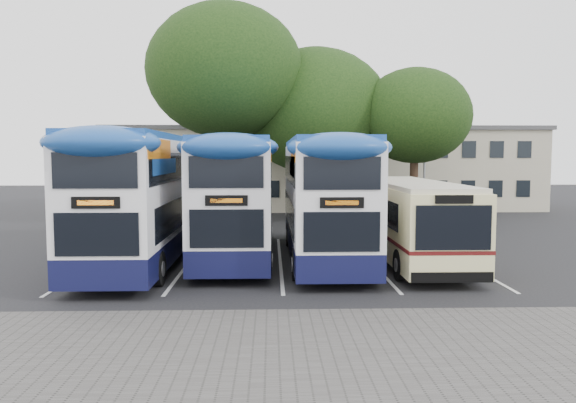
{
  "coord_description": "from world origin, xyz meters",
  "views": [
    {
      "loc": [
        -4.11,
        -16.61,
        4.12
      ],
      "look_at": [
        -3.44,
        5.0,
        2.32
      ],
      "focal_mm": 35.0,
      "sensor_mm": 36.0,
      "label": 1
    }
  ],
  "objects_px": {
    "tree_left": "(225,71)",
    "bus_single": "(409,216)",
    "tree_mid": "(315,111)",
    "lamp_post": "(425,140)",
    "bus_dd_mid": "(238,192)",
    "tree_right": "(415,116)",
    "bus_dd_right": "(324,194)",
    "bus_dd_left": "(144,193)"
  },
  "relations": [
    {
      "from": "tree_left",
      "to": "bus_single",
      "type": "bearing_deg",
      "value": -55.02
    },
    {
      "from": "tree_mid",
      "to": "bus_single",
      "type": "height_order",
      "value": "tree_mid"
    },
    {
      "from": "lamp_post",
      "to": "tree_left",
      "type": "height_order",
      "value": "tree_left"
    },
    {
      "from": "lamp_post",
      "to": "tree_left",
      "type": "bearing_deg",
      "value": -164.89
    },
    {
      "from": "tree_left",
      "to": "bus_dd_mid",
      "type": "xyz_separation_m",
      "value": [
        1.3,
        -10.47,
        -6.37
      ]
    },
    {
      "from": "bus_dd_mid",
      "to": "bus_single",
      "type": "xyz_separation_m",
      "value": [
        6.76,
        -1.05,
        -0.85
      ]
    },
    {
      "from": "lamp_post",
      "to": "tree_right",
      "type": "xyz_separation_m",
      "value": [
        -1.53,
        -3.26,
        1.33
      ]
    },
    {
      "from": "tree_left",
      "to": "tree_right",
      "type": "xyz_separation_m",
      "value": [
        11.21,
        0.18,
        -2.56
      ]
    },
    {
      "from": "bus_dd_right",
      "to": "tree_mid",
      "type": "bearing_deg",
      "value": 86.85
    },
    {
      "from": "tree_mid",
      "to": "bus_dd_right",
      "type": "relative_size",
      "value": 0.95
    },
    {
      "from": "lamp_post",
      "to": "bus_single",
      "type": "bearing_deg",
      "value": -107.4
    },
    {
      "from": "lamp_post",
      "to": "bus_dd_left",
      "type": "relative_size",
      "value": 0.78
    },
    {
      "from": "tree_right",
      "to": "bus_dd_left",
      "type": "bearing_deg",
      "value": -138.1
    },
    {
      "from": "lamp_post",
      "to": "bus_dd_mid",
      "type": "bearing_deg",
      "value": -129.46
    },
    {
      "from": "tree_left",
      "to": "bus_single",
      "type": "relative_size",
      "value": 1.24
    },
    {
      "from": "tree_right",
      "to": "bus_dd_mid",
      "type": "relative_size",
      "value": 0.82
    },
    {
      "from": "bus_dd_left",
      "to": "bus_single",
      "type": "relative_size",
      "value": 1.12
    },
    {
      "from": "lamp_post",
      "to": "tree_mid",
      "type": "relative_size",
      "value": 0.84
    },
    {
      "from": "bus_dd_left",
      "to": "bus_dd_right",
      "type": "relative_size",
      "value": 1.03
    },
    {
      "from": "tree_left",
      "to": "bus_dd_right",
      "type": "bearing_deg",
      "value": -67.33
    },
    {
      "from": "bus_dd_right",
      "to": "tree_left",
      "type": "bearing_deg",
      "value": 112.67
    },
    {
      "from": "bus_single",
      "to": "bus_dd_right",
      "type": "bearing_deg",
      "value": 175.79
    },
    {
      "from": "bus_dd_mid",
      "to": "bus_dd_right",
      "type": "bearing_deg",
      "value": -13.24
    },
    {
      "from": "tree_mid",
      "to": "bus_single",
      "type": "relative_size",
      "value": 1.04
    },
    {
      "from": "lamp_post",
      "to": "bus_single",
      "type": "height_order",
      "value": "lamp_post"
    },
    {
      "from": "tree_left",
      "to": "bus_dd_left",
      "type": "height_order",
      "value": "tree_left"
    },
    {
      "from": "bus_dd_left",
      "to": "lamp_post",
      "type": "bearing_deg",
      "value": 45.67
    },
    {
      "from": "bus_dd_right",
      "to": "bus_single",
      "type": "distance_m",
      "value": 3.46
    },
    {
      "from": "tree_right",
      "to": "bus_dd_right",
      "type": "xyz_separation_m",
      "value": [
        -6.5,
        -11.45,
        -3.82
      ]
    },
    {
      "from": "tree_mid",
      "to": "bus_single",
      "type": "xyz_separation_m",
      "value": [
        2.61,
        -13.7,
        -5.07
      ]
    },
    {
      "from": "tree_right",
      "to": "bus_single",
      "type": "xyz_separation_m",
      "value": [
        -3.15,
        -11.7,
        -4.66
      ]
    },
    {
      "from": "tree_mid",
      "to": "tree_right",
      "type": "distance_m",
      "value": 6.12
    },
    {
      "from": "bus_dd_left",
      "to": "bus_dd_mid",
      "type": "relative_size",
      "value": 1.03
    },
    {
      "from": "tree_mid",
      "to": "bus_dd_left",
      "type": "distance_m",
      "value": 16.47
    },
    {
      "from": "tree_left",
      "to": "bus_single",
      "type": "height_order",
      "value": "tree_left"
    },
    {
      "from": "lamp_post",
      "to": "bus_single",
      "type": "distance_m",
      "value": 16.03
    },
    {
      "from": "bus_dd_left",
      "to": "bus_single",
      "type": "distance_m",
      "value": 10.26
    },
    {
      "from": "tree_left",
      "to": "bus_dd_right",
      "type": "xyz_separation_m",
      "value": [
        4.71,
        -11.27,
        -6.37
      ]
    },
    {
      "from": "bus_dd_left",
      "to": "bus_single",
      "type": "bearing_deg",
      "value": 1.69
    },
    {
      "from": "bus_dd_left",
      "to": "bus_dd_mid",
      "type": "xyz_separation_m",
      "value": [
        3.46,
        1.35,
        -0.07
      ]
    },
    {
      "from": "bus_dd_right",
      "to": "bus_single",
      "type": "relative_size",
      "value": 1.09
    },
    {
      "from": "lamp_post",
      "to": "bus_dd_left",
      "type": "height_order",
      "value": "lamp_post"
    }
  ]
}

